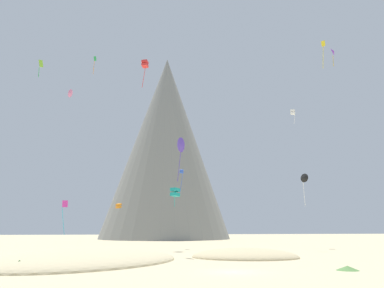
# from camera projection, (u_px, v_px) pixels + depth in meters

# --- Properties ---
(ground_plane) EXTENTS (400.00, 400.00, 0.00)m
(ground_plane) POSITION_uv_depth(u_px,v_px,m) (234.00, 272.00, 32.83)
(ground_plane) COLOR #CCBA8E
(dune_foreground_left) EXTENTS (29.23, 30.79, 3.14)m
(dune_foreground_left) POSITION_uv_depth(u_px,v_px,m) (87.00, 263.00, 41.96)
(dune_foreground_left) COLOR #CCBA8E
(dune_foreground_left) RESTS_ON ground_plane
(dune_foreground_right) EXTENTS (16.88, 15.28, 2.44)m
(dune_foreground_right) POSITION_uv_depth(u_px,v_px,m) (245.00, 258.00, 49.04)
(dune_foreground_right) COLOR #C6B284
(dune_foreground_right) RESTS_ON ground_plane
(bush_far_right) EXTENTS (3.79, 3.79, 1.05)m
(bush_far_right) POSITION_uv_depth(u_px,v_px,m) (89.00, 252.00, 52.36)
(bush_far_right) COLOR #568442
(bush_far_right) RESTS_ON ground_plane
(bush_far_left) EXTENTS (2.40, 2.40, 1.05)m
(bush_far_left) POSITION_uv_depth(u_px,v_px,m) (19.00, 266.00, 32.71)
(bush_far_left) COLOR #386633
(bush_far_left) RESTS_ON ground_plane
(bush_mid_center) EXTENTS (2.87, 2.87, 0.41)m
(bush_mid_center) POSITION_uv_depth(u_px,v_px,m) (347.00, 268.00, 34.16)
(bush_mid_center) COLOR #568442
(bush_mid_center) RESTS_ON ground_plane
(rock_massif) EXTENTS (64.12, 64.12, 68.97)m
(rock_massif) POSITION_uv_depth(u_px,v_px,m) (165.00, 149.00, 140.91)
(rock_massif) COLOR gray
(rock_massif) RESTS_ON ground_plane
(kite_violet_high) EXTENTS (1.46, 1.51, 3.43)m
(kite_violet_high) POSITION_uv_depth(u_px,v_px,m) (333.00, 52.00, 62.50)
(kite_violet_high) COLOR purple
(kite_black_low) EXTENTS (1.17, 1.63, 5.91)m
(kite_black_low) POSITION_uv_depth(u_px,v_px,m) (304.00, 178.00, 67.55)
(kite_black_low) COLOR black
(kite_red_high) EXTENTS (1.41, 1.45, 5.26)m
(kite_red_high) POSITION_uv_depth(u_px,v_px,m) (145.00, 64.00, 69.35)
(kite_red_high) COLOR red
(kite_pink_high) EXTENTS (1.43, 1.60, 1.79)m
(kite_pink_high) POSITION_uv_depth(u_px,v_px,m) (70.00, 93.00, 81.68)
(kite_pink_high) COLOR pink
(kite_indigo_mid) EXTENTS (1.23, 2.28, 6.65)m
(kite_indigo_mid) POSITION_uv_depth(u_px,v_px,m) (180.00, 146.00, 56.42)
(kite_indigo_mid) COLOR #5138B2
(kite_yellow_high) EXTENTS (0.67, 0.88, 5.31)m
(kite_yellow_high) POSITION_uv_depth(u_px,v_px,m) (323.00, 49.00, 68.02)
(kite_yellow_high) COLOR yellow
(kite_orange_low) EXTENTS (1.15, 1.16, 0.97)m
(kite_orange_low) POSITION_uv_depth(u_px,v_px,m) (119.00, 206.00, 69.83)
(kite_orange_low) COLOR orange
(kite_magenta_low) EXTENTS (0.89, 0.41, 5.27)m
(kite_magenta_low) POSITION_uv_depth(u_px,v_px,m) (64.00, 209.00, 58.62)
(kite_magenta_low) COLOR #D1339E
(kite_teal_low) EXTENTS (1.85, 1.85, 3.28)m
(kite_teal_low) POSITION_uv_depth(u_px,v_px,m) (175.00, 192.00, 66.19)
(kite_teal_low) COLOR teal
(kite_lime_high) EXTENTS (0.77, 0.43, 3.10)m
(kite_lime_high) POSITION_uv_depth(u_px,v_px,m) (41.00, 65.00, 60.89)
(kite_lime_high) COLOR #8CD133
(kite_white_high) EXTENTS (1.29, 1.28, 3.33)m
(kite_white_high) POSITION_uv_depth(u_px,v_px,m) (293.00, 112.00, 85.31)
(kite_white_high) COLOR white
(kite_blue_mid) EXTENTS (0.83, 0.88, 5.20)m
(kite_blue_mid) POSITION_uv_depth(u_px,v_px,m) (182.00, 172.00, 75.62)
(kite_blue_mid) COLOR blue
(kite_green_high) EXTENTS (0.66, 0.25, 4.38)m
(kite_green_high) POSITION_uv_depth(u_px,v_px,m) (95.00, 62.00, 85.11)
(kite_green_high) COLOR green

